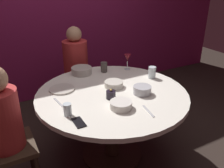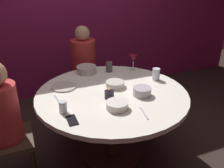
# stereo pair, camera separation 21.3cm
# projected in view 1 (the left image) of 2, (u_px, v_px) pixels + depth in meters

# --- Properties ---
(ground_plane) EXTENTS (8.00, 8.00, 0.00)m
(ground_plane) POSITION_uv_depth(u_px,v_px,m) (112.00, 154.00, 2.47)
(ground_plane) COLOR #2D231E
(back_wall) EXTENTS (6.00, 0.10, 2.60)m
(back_wall) POSITION_uv_depth(u_px,v_px,m) (54.00, 6.00, 3.26)
(back_wall) COLOR maroon
(back_wall) RESTS_ON ground
(dining_table) EXTENTS (1.37, 1.37, 0.72)m
(dining_table) POSITION_uv_depth(u_px,v_px,m) (112.00, 106.00, 2.23)
(dining_table) COLOR silver
(dining_table) RESTS_ON ground
(seated_diner_left) EXTENTS (0.40, 0.40, 1.13)m
(seated_diner_left) POSITION_uv_depth(u_px,v_px,m) (2.00, 121.00, 1.77)
(seated_diner_left) COLOR #3F2D1E
(seated_diner_left) RESTS_ON ground
(seated_diner_back) EXTENTS (0.40, 0.40, 1.15)m
(seated_diner_back) POSITION_uv_depth(u_px,v_px,m) (76.00, 63.00, 2.92)
(seated_diner_back) COLOR #3F2D1E
(seated_diner_back) RESTS_ON ground
(candle_holder) EXTENTS (0.08, 0.08, 0.09)m
(candle_holder) POSITION_uv_depth(u_px,v_px,m) (111.00, 95.00, 2.04)
(candle_holder) COLOR black
(candle_holder) RESTS_ON dining_table
(wine_glass) EXTENTS (0.08, 0.08, 0.18)m
(wine_glass) POSITION_uv_depth(u_px,v_px,m) (127.00, 58.00, 2.64)
(wine_glass) COLOR silver
(wine_glass) RESTS_ON dining_table
(dinner_plate) EXTENTS (0.24, 0.24, 0.01)m
(dinner_plate) POSITION_uv_depth(u_px,v_px,m) (62.00, 89.00, 2.21)
(dinner_plate) COLOR beige
(dinner_plate) RESTS_ON dining_table
(cell_phone) EXTENTS (0.07, 0.14, 0.01)m
(cell_phone) POSITION_uv_depth(u_px,v_px,m) (79.00, 122.00, 1.71)
(cell_phone) COLOR black
(cell_phone) RESTS_ON dining_table
(bowl_serving_large) EXTENTS (0.16, 0.16, 0.07)m
(bowl_serving_large) POSITION_uv_depth(u_px,v_px,m) (142.00, 90.00, 2.12)
(bowl_serving_large) COLOR #B7B7BC
(bowl_serving_large) RESTS_ON dining_table
(bowl_salad_center) EXTENTS (0.18, 0.18, 0.05)m
(bowl_salad_center) POSITION_uv_depth(u_px,v_px,m) (114.00, 84.00, 2.26)
(bowl_salad_center) COLOR beige
(bowl_salad_center) RESTS_ON dining_table
(bowl_small_white) EXTENTS (0.22, 0.22, 0.07)m
(bowl_small_white) POSITION_uv_depth(u_px,v_px,m) (82.00, 71.00, 2.55)
(bowl_small_white) COLOR #B2ADA3
(bowl_small_white) RESTS_ON dining_table
(bowl_sauce_side) EXTENTS (0.18, 0.18, 0.06)m
(bowl_sauce_side) POSITION_uv_depth(u_px,v_px,m) (121.00, 105.00, 1.89)
(bowl_sauce_side) COLOR silver
(bowl_sauce_side) RESTS_ON dining_table
(cup_near_candle) EXTENTS (0.06, 0.06, 0.10)m
(cup_near_candle) POSITION_uv_depth(u_px,v_px,m) (67.00, 110.00, 1.79)
(cup_near_candle) COLOR silver
(cup_near_candle) RESTS_ON dining_table
(cup_by_left_diner) EXTENTS (0.07, 0.07, 0.11)m
(cup_by_left_diner) POSITION_uv_depth(u_px,v_px,m) (104.00, 67.00, 2.60)
(cup_by_left_diner) COLOR #4C4742
(cup_by_left_diner) RESTS_ON dining_table
(cup_by_right_diner) EXTENTS (0.08, 0.08, 0.12)m
(cup_by_right_diner) POSITION_uv_depth(u_px,v_px,m) (152.00, 72.00, 2.44)
(cup_by_right_diner) COLOR silver
(cup_by_right_diner) RESTS_ON dining_table
(fork_near_plate) EXTENTS (0.05, 0.18, 0.01)m
(fork_near_plate) POSITION_uv_depth(u_px,v_px,m) (148.00, 111.00, 1.86)
(fork_near_plate) COLOR #B7B7BC
(fork_near_plate) RESTS_ON dining_table
(knife_near_plate) EXTENTS (0.04, 0.18, 0.01)m
(knife_near_plate) POSITION_uv_depth(u_px,v_px,m) (58.00, 102.00, 1.98)
(knife_near_plate) COLOR #B7B7BC
(knife_near_plate) RESTS_ON dining_table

